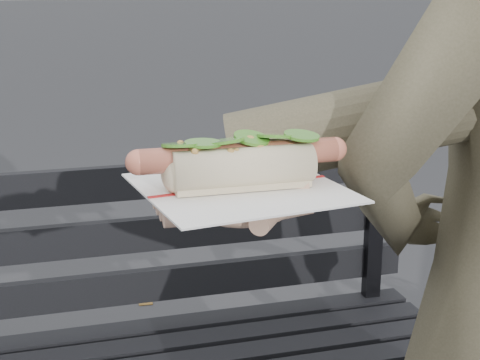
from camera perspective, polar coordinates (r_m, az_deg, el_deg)
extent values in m
cube|color=black|center=(1.73, -9.40, -13.10)|extent=(1.50, 0.07, 0.03)
cube|color=black|center=(1.81, -9.74, -11.76)|extent=(1.50, 0.07, 0.03)
cube|color=black|center=(1.91, 10.35, -3.58)|extent=(0.04, 0.03, 0.42)
cube|color=black|center=(1.79, -10.00, -8.34)|extent=(1.50, 0.02, 0.08)
cube|color=black|center=(1.74, -10.21, -4.43)|extent=(1.50, 0.02, 0.08)
cube|color=black|center=(1.70, -10.42, -0.32)|extent=(1.50, 0.02, 0.08)
cylinder|color=#44402D|center=(0.90, 15.21, 5.40)|extent=(0.51, 0.23, 0.19)
cylinder|color=#D8A384|center=(0.75, 2.73, -1.04)|extent=(0.09, 0.08, 0.07)
ellipsoid|color=#D8A384|center=(0.73, 0.00, -1.88)|extent=(0.10, 0.11, 0.03)
cylinder|color=#D8A384|center=(0.69, -3.71, -2.81)|extent=(0.06, 0.02, 0.02)
cylinder|color=#D8A384|center=(0.71, -4.05, -2.32)|extent=(0.06, 0.02, 0.02)
cylinder|color=#D8A384|center=(0.73, -4.37, -1.85)|extent=(0.06, 0.02, 0.02)
cylinder|color=#D8A384|center=(0.75, -4.68, -1.41)|extent=(0.06, 0.02, 0.02)
cylinder|color=#D8A384|center=(0.69, 2.06, -2.99)|extent=(0.04, 0.05, 0.02)
cube|color=white|center=(0.73, 0.00, -0.61)|extent=(0.21, 0.21, 0.00)
cube|color=#B21E1E|center=(0.73, 0.00, -0.48)|extent=(0.19, 0.03, 0.00)
cylinder|color=#CB684E|center=(0.72, 0.00, 1.92)|extent=(0.20, 0.02, 0.02)
sphere|color=#CB684E|center=(0.70, -7.90, 1.37)|extent=(0.03, 0.02, 0.02)
sphere|color=#CB684E|center=(0.75, 7.35, 2.39)|extent=(0.03, 0.02, 0.02)
sphere|color=#9E6B2D|center=(0.70, -3.49, 2.29)|extent=(0.01, 0.01, 0.01)
sphere|color=#9E6B2D|center=(0.71, -2.51, 2.39)|extent=(0.01, 0.01, 0.01)
sphere|color=#9E6B2D|center=(0.74, 1.92, 3.12)|extent=(0.01, 0.01, 0.01)
sphere|color=#9E6B2D|center=(0.75, 2.31, 2.68)|extent=(0.01, 0.01, 0.01)
sphere|color=#9E6B2D|center=(0.70, -0.28, 2.20)|extent=(0.01, 0.01, 0.01)
sphere|color=#9E6B2D|center=(0.72, -0.98, 2.06)|extent=(0.01, 0.01, 0.01)
sphere|color=#9E6B2D|center=(0.76, 3.62, 2.87)|extent=(0.01, 0.01, 0.01)
sphere|color=#9E6B2D|center=(0.74, 0.74, 2.58)|extent=(0.01, 0.01, 0.01)
sphere|color=#9E6B2D|center=(0.72, -4.40, 2.43)|extent=(0.01, 0.01, 0.01)
sphere|color=#9E6B2D|center=(0.72, 1.61, 2.18)|extent=(0.01, 0.01, 0.01)
sphere|color=#9E6B2D|center=(0.70, -0.73, 2.15)|extent=(0.01, 0.01, 0.01)
sphere|color=#9E6B2D|center=(0.69, -3.54, 2.18)|extent=(0.01, 0.01, 0.01)
sphere|color=#9E6B2D|center=(0.72, -1.37, 2.31)|extent=(0.01, 0.01, 0.01)
sphere|color=#9E6B2D|center=(0.76, 3.81, 3.42)|extent=(0.01, 0.01, 0.01)
sphere|color=#9E6B2D|center=(0.71, -1.14, 2.48)|extent=(0.01, 0.01, 0.01)
sphere|color=#9E6B2D|center=(0.72, -4.13, 2.24)|extent=(0.01, 0.01, 0.01)
sphere|color=#9E6B2D|center=(0.72, -4.65, 2.80)|extent=(0.01, 0.01, 0.01)
sphere|color=#9E6B2D|center=(0.73, 0.67, 2.93)|extent=(0.01, 0.01, 0.01)
sphere|color=#9E6B2D|center=(0.72, 3.23, 2.18)|extent=(0.01, 0.01, 0.01)
sphere|color=#9E6B2D|center=(0.71, -1.35, 2.23)|extent=(0.01, 0.01, 0.01)
sphere|color=#9E6B2D|center=(0.71, -0.30, 2.00)|extent=(0.01, 0.01, 0.01)
sphere|color=#9E6B2D|center=(0.73, -2.75, 2.87)|extent=(0.01, 0.01, 0.01)
sphere|color=#9E6B2D|center=(0.72, 0.75, 2.90)|extent=(0.01, 0.01, 0.01)
sphere|color=#9E6B2D|center=(0.69, -2.49, 1.81)|extent=(0.01, 0.01, 0.01)
sphere|color=#9E6B2D|center=(0.73, -2.63, 2.43)|extent=(0.01, 0.01, 0.01)
sphere|color=#9E6B2D|center=(0.71, 1.40, 2.44)|extent=(0.01, 0.01, 0.01)
cylinder|color=#468B26|center=(0.70, -4.68, 2.72)|extent=(0.04, 0.04, 0.01)
cylinder|color=#468B26|center=(0.71, -2.88, 2.87)|extent=(0.04, 0.04, 0.00)
cylinder|color=#468B26|center=(0.71, -1.08, 3.03)|extent=(0.04, 0.04, 0.01)
cylinder|color=#468B26|center=(0.72, 0.91, 3.28)|extent=(0.04, 0.04, 0.01)
cylinder|color=#468B26|center=(0.73, 2.72, 3.43)|extent=(0.04, 0.04, 0.01)
cylinder|color=#468B26|center=(0.73, 4.81, 3.46)|extent=(0.04, 0.04, 0.01)
cube|color=brown|center=(3.03, 6.26, -9.58)|extent=(0.08, 0.08, 0.00)
cube|color=brown|center=(3.07, -7.36, -9.28)|extent=(0.06, 0.08, 0.00)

